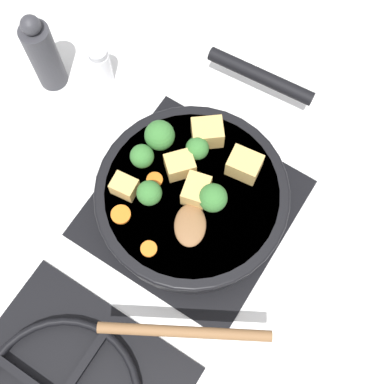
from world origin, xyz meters
name	(u,v)px	position (x,y,z in m)	size (l,w,h in m)	color
ground_plane	(192,208)	(0.00, 0.00, 0.00)	(2.40, 2.40, 0.00)	white
front_burner_grate	(192,206)	(0.00, 0.00, 0.01)	(0.31, 0.31, 0.03)	black
skillet_pan	(193,195)	(0.00, 0.00, 0.06)	(0.31, 0.42, 0.05)	black
wooden_spoon	(187,285)	(-0.07, 0.13, 0.09)	(0.22, 0.24, 0.02)	brown
tofu_cube_center_large	(207,133)	(0.03, -0.09, 0.10)	(0.05, 0.04, 0.04)	tan
tofu_cube_near_handle	(244,165)	(-0.05, -0.07, 0.10)	(0.05, 0.04, 0.04)	tan
tofu_cube_east_chunk	(180,165)	(0.04, -0.02, 0.10)	(0.04, 0.03, 0.03)	tan
tofu_cube_west_chunk	(195,192)	(-0.01, 0.00, 0.10)	(0.04, 0.04, 0.04)	tan
tofu_cube_back_piece	(125,187)	(0.09, 0.05, 0.09)	(0.04, 0.03, 0.03)	tan
broccoli_floret_near_spoon	(197,148)	(0.03, -0.06, 0.10)	(0.04, 0.04, 0.04)	#709956
broccoli_floret_center_top	(160,135)	(0.09, -0.04, 0.11)	(0.05, 0.05, 0.05)	#709956
broccoli_floret_east_rim	(214,196)	(-0.04, 0.00, 0.11)	(0.04, 0.04, 0.05)	#709956
broccoli_floret_west_rim	(144,154)	(0.09, 0.00, 0.10)	(0.04, 0.04, 0.04)	#709956
broccoli_floret_north_edge	(149,193)	(0.05, 0.04, 0.10)	(0.04, 0.04, 0.05)	#709956
carrot_slice_orange_thin	(121,214)	(0.07, 0.09, 0.08)	(0.03, 0.03, 0.01)	orange
carrot_slice_near_center	(155,180)	(0.06, 0.02, 0.08)	(0.03, 0.03, 0.01)	orange
carrot_slice_edge_slice	(149,249)	(0.01, 0.11, 0.08)	(0.02, 0.02, 0.01)	orange
pepper_mill	(43,54)	(0.35, -0.08, 0.08)	(0.05, 0.05, 0.17)	#333338
salt_shaker	(101,66)	(0.27, -0.13, 0.04)	(0.04, 0.04, 0.09)	white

